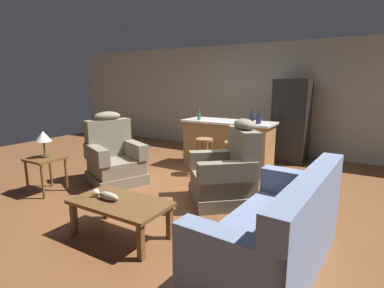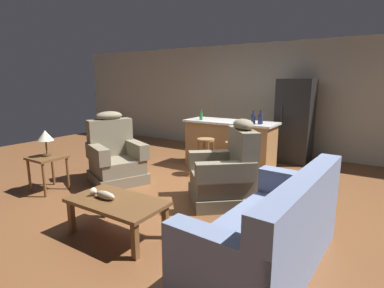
% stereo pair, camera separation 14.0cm
% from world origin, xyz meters
% --- Properties ---
extents(ground_plane, '(12.00, 12.00, 0.00)m').
position_xyz_m(ground_plane, '(0.00, 0.00, 0.00)').
color(ground_plane, brown).
extents(back_wall, '(12.00, 0.05, 2.60)m').
position_xyz_m(back_wall, '(0.00, 3.12, 1.30)').
color(back_wall, '#B2B2A3').
rests_on(back_wall, ground_plane).
extents(coffee_table, '(1.10, 0.60, 0.42)m').
position_xyz_m(coffee_table, '(0.12, -1.78, 0.36)').
color(coffee_table, brown).
rests_on(coffee_table, ground_plane).
extents(fish_figurine, '(0.34, 0.10, 0.10)m').
position_xyz_m(fish_figurine, '(-0.04, -1.82, 0.46)').
color(fish_figurine, '#4C3823').
rests_on(fish_figurine, coffee_table).
extents(couch, '(0.96, 1.95, 0.94)m').
position_xyz_m(couch, '(1.77, -1.45, 0.34)').
color(couch, '#707FA3').
rests_on(couch, ground_plane).
extents(recliner_near_lamp, '(1.11, 1.11, 1.20)m').
position_xyz_m(recliner_near_lamp, '(-1.32, -0.44, 0.42)').
color(recliner_near_lamp, '#756B56').
rests_on(recliner_near_lamp, ground_plane).
extents(recliner_near_island, '(1.18, 1.18, 1.20)m').
position_xyz_m(recliner_near_island, '(0.72, -0.25, 0.42)').
color(recliner_near_island, '#756B56').
rests_on(recliner_near_island, ground_plane).
extents(end_table, '(0.48, 0.48, 0.56)m').
position_xyz_m(end_table, '(-1.85, -1.36, 0.46)').
color(end_table, brown).
rests_on(end_table, ground_plane).
extents(table_lamp, '(0.24, 0.24, 0.41)m').
position_xyz_m(table_lamp, '(-1.86, -1.34, 0.87)').
color(table_lamp, '#4C3823').
rests_on(table_lamp, end_table).
extents(kitchen_island, '(1.80, 0.70, 0.95)m').
position_xyz_m(kitchen_island, '(0.00, 1.35, 0.48)').
color(kitchen_island, '#9E7042').
rests_on(kitchen_island, ground_plane).
extents(bar_stool_left, '(0.32, 0.32, 0.68)m').
position_xyz_m(bar_stool_left, '(-0.19, 0.72, 0.47)').
color(bar_stool_left, olive).
rests_on(bar_stool_left, ground_plane).
extents(bar_stool_right, '(0.32, 0.32, 0.68)m').
position_xyz_m(bar_stool_right, '(0.39, 0.72, 0.47)').
color(bar_stool_right, olive).
rests_on(bar_stool_right, ground_plane).
extents(refrigerator, '(0.70, 0.69, 1.76)m').
position_xyz_m(refrigerator, '(0.93, 2.55, 0.88)').
color(refrigerator, black).
rests_on(refrigerator, ground_plane).
extents(bottle_tall_green, '(0.08, 0.08, 0.25)m').
position_xyz_m(bottle_tall_green, '(0.52, 1.20, 1.04)').
color(bottle_tall_green, '#23284C').
rests_on(bottle_tall_green, kitchen_island).
extents(bottle_short_amber, '(0.09, 0.09, 0.26)m').
position_xyz_m(bottle_short_amber, '(0.64, 1.24, 1.05)').
color(bottle_short_amber, '#23284C').
rests_on(bottle_short_amber, kitchen_island).
extents(bottle_wine_dark, '(0.06, 0.06, 0.22)m').
position_xyz_m(bottle_wine_dark, '(-0.56, 1.17, 1.03)').
color(bottle_wine_dark, '#2D6B38').
rests_on(bottle_wine_dark, kitchen_island).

